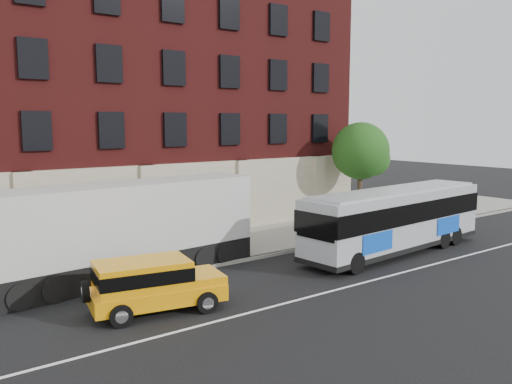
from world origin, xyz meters
TOP-DOWN VIEW (x-y plane):
  - ground at (0.00, 0.00)m, footprint 120.00×120.00m
  - sidewalk at (0.00, 9.00)m, footprint 60.00×6.00m
  - kerb at (0.00, 6.00)m, footprint 60.00×0.25m
  - lane_line at (0.00, 0.50)m, footprint 60.00×0.12m
  - building at (-0.01, 16.92)m, footprint 30.00×12.10m
  - street_tree at (13.54, 9.48)m, footprint 3.60×3.60m
  - city_bus at (8.90, 2.95)m, footprint 11.62×3.33m
  - yellow_suv at (-4.21, 2.53)m, footprint 4.81×2.68m
  - shipping_container at (-3.45, 6.80)m, footprint 11.88×3.38m

SIDE VIEW (x-z plane):
  - ground at x=0.00m, z-range 0.00..0.00m
  - lane_line at x=0.00m, z-range 0.00..0.01m
  - sidewalk at x=0.00m, z-range 0.00..0.15m
  - kerb at x=0.00m, z-range 0.00..0.15m
  - yellow_suv at x=-4.21m, z-range 0.13..1.92m
  - city_bus at x=8.90m, z-range 0.16..3.31m
  - shipping_container at x=-3.45m, z-range -0.02..3.88m
  - street_tree at x=13.54m, z-range 1.31..7.51m
  - building at x=-0.01m, z-range 0.08..15.08m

